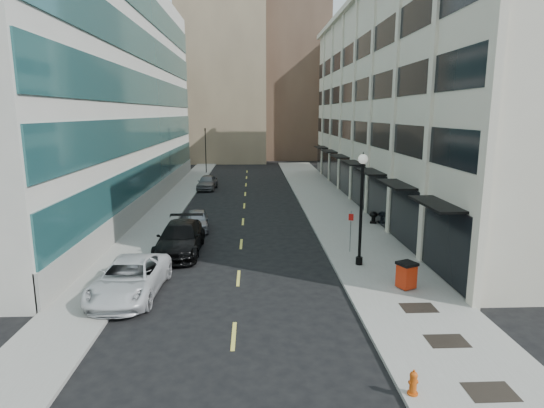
{
  "coord_description": "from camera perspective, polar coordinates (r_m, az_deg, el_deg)",
  "views": [
    {
      "loc": [
        0.74,
        -13.55,
        8.1
      ],
      "look_at": [
        1.9,
        12.89,
        2.78
      ],
      "focal_mm": 30.0,
      "sensor_mm": 36.0,
      "label": 1
    }
  ],
  "objects": [
    {
      "name": "sidewalk_left",
      "position": [
        35.25,
        -14.3,
        -2.16
      ],
      "size": [
        3.0,
        80.0,
        0.15
      ],
      "primitive_type": "cube",
      "color": "gray",
      "rests_on": "ground"
    },
    {
      "name": "grate_far",
      "position": [
        20.28,
        17.92,
        -12.28
      ],
      "size": [
        1.4,
        1.0,
        0.01
      ],
      "primitive_type": "cube",
      "color": "black",
      "rests_on": "sidewalk_right"
    },
    {
      "name": "lamppost",
      "position": [
        24.03,
        11.17,
        0.56
      ],
      "size": [
        0.5,
        0.5,
        6.02
      ],
      "color": "black",
      "rests_on": "sidewalk_right"
    },
    {
      "name": "skyline_brown",
      "position": [
        86.32,
        2.44,
        17.27
      ],
      "size": [
        12.0,
        16.0,
        34.0
      ],
      "primitive_type": "cube",
      "color": "brown",
      "rests_on": "ground"
    },
    {
      "name": "fire_hydrant",
      "position": [
        14.55,
        17.31,
        -20.61
      ],
      "size": [
        0.31,
        0.31,
        0.76
      ],
      "rotation": [
        0.0,
        0.0,
        0.09
      ],
      "color": "#D5500F",
      "rests_on": "sidewalk_right"
    },
    {
      "name": "car_black_pickup",
      "position": [
        27.22,
        -11.44,
        -4.23
      ],
      "size": [
        2.5,
        6.13,
        1.78
      ],
      "primitive_type": "imported",
      "rotation": [
        0.0,
        0.0,
        0.0
      ],
      "color": "black",
      "rests_on": "ground"
    },
    {
      "name": "car_silver_sedan",
      "position": [
        32.45,
        -9.42,
        -1.99
      ],
      "size": [
        2.03,
        4.21,
        1.39
      ],
      "primitive_type": "imported",
      "rotation": [
        0.0,
        0.0,
        0.1
      ],
      "color": "#919398",
      "rests_on": "ground"
    },
    {
      "name": "grate_mid",
      "position": [
        17.94,
        21.1,
        -15.74
      ],
      "size": [
        1.4,
        1.0,
        0.01
      ],
      "primitive_type": "cube",
      "color": "black",
      "rests_on": "sidewalk_right"
    },
    {
      "name": "ground",
      "position": [
        15.81,
        -5.13,
        -19.52
      ],
      "size": [
        160.0,
        160.0,
        0.0
      ],
      "primitive_type": "plane",
      "color": "black",
      "rests_on": "ground"
    },
    {
      "name": "car_white_van",
      "position": [
        21.59,
        -17.43,
        -8.9
      ],
      "size": [
        2.95,
        5.98,
        1.63
      ],
      "primitive_type": "imported",
      "rotation": [
        0.0,
        0.0,
        -0.04
      ],
      "color": "silver",
      "rests_on": "ground"
    },
    {
      "name": "trash_bin",
      "position": [
        21.98,
        16.52,
        -8.45
      ],
      "size": [
        1.02,
        1.02,
        1.25
      ],
      "rotation": [
        0.0,
        0.0,
        0.43
      ],
      "color": "#B8270C",
      "rests_on": "sidewalk_right"
    },
    {
      "name": "building_left",
      "position": [
        43.89,
        -25.52,
        12.76
      ],
      "size": [
        16.14,
        46.0,
        20.0
      ],
      "color": "beige",
      "rests_on": "ground"
    },
    {
      "name": "sign_post",
      "position": [
        26.64,
        9.85,
        -2.7
      ],
      "size": [
        0.27,
        0.13,
        2.41
      ],
      "rotation": [
        0.0,
        0.0,
        -0.37
      ],
      "color": "slate",
      "rests_on": "sidewalk_right"
    },
    {
      "name": "traffic_signal",
      "position": [
        61.91,
        -8.39,
        9.04
      ],
      "size": [
        0.66,
        0.66,
        6.98
      ],
      "color": "black",
      "rests_on": "ground"
    },
    {
      "name": "grate_near",
      "position": [
        15.61,
        25.73,
        -20.46
      ],
      "size": [
        1.4,
        1.0,
        0.01
      ],
      "primitive_type": "cube",
      "color": "black",
      "rests_on": "sidewalk_right"
    },
    {
      "name": "urn_planter",
      "position": [
        34.09,
        12.63,
        -1.49
      ],
      "size": [
        0.63,
        0.63,
        0.88
      ],
      "rotation": [
        0.0,
        0.0,
        -0.32
      ],
      "color": "black",
      "rests_on": "sidewalk_right"
    },
    {
      "name": "skyline_tan_far",
      "position": [
        92.78,
        -11.95,
        12.92
      ],
      "size": [
        12.0,
        14.0,
        22.0
      ],
      "primitive_type": "cube",
      "color": "#9B8666",
      "rests_on": "ground"
    },
    {
      "name": "building_right",
      "position": [
        43.67,
        19.7,
        11.89
      ],
      "size": [
        15.3,
        46.5,
        18.25
      ],
      "color": "beige",
      "rests_on": "ground"
    },
    {
      "name": "skyline_stone",
      "position": [
        81.42,
        9.97,
        12.53
      ],
      "size": [
        10.0,
        14.0,
        20.0
      ],
      "primitive_type": "cube",
      "color": "beige",
      "rests_on": "ground"
    },
    {
      "name": "sidewalk_right",
      "position": [
        35.15,
        8.66,
        -1.96
      ],
      "size": [
        5.0,
        80.0,
        0.15
      ],
      "primitive_type": "cube",
      "color": "gray",
      "rests_on": "ground"
    },
    {
      "name": "skyline_tan_near",
      "position": [
        81.9,
        -6.03,
        15.43
      ],
      "size": [
        14.0,
        18.0,
        28.0
      ],
      "primitive_type": "cube",
      "color": "#9B8666",
      "rests_on": "ground"
    },
    {
      "name": "car_grey_sedan",
      "position": [
        49.34,
        -8.12,
        2.72
      ],
      "size": [
        2.17,
        4.7,
        1.56
      ],
      "primitive_type": "imported",
      "rotation": [
        0.0,
        0.0,
        -0.07
      ],
      "color": "slate",
      "rests_on": "ground"
    },
    {
      "name": "road_centerline",
      "position": [
        31.61,
        -3.77,
        -3.5
      ],
      "size": [
        0.15,
        68.2,
        0.01
      ],
      "color": "#D8CC4C",
      "rests_on": "ground"
    }
  ]
}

